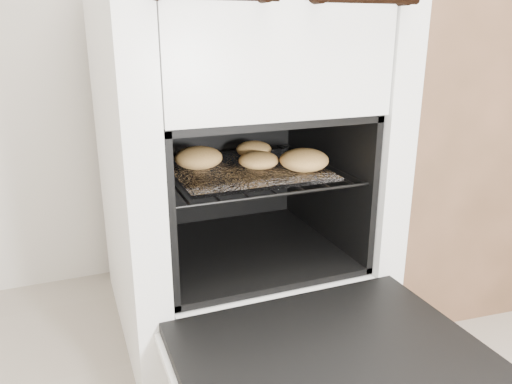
{
  "coord_description": "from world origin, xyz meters",
  "views": [
    {
      "loc": [
        -0.55,
        -0.04,
        0.78
      ],
      "look_at": [
        -0.14,
        1.0,
        0.42
      ],
      "focal_mm": 35.0,
      "sensor_mm": 36.0,
      "label": 1
    }
  ],
  "objects": [
    {
      "name": "baked_rolls",
      "position": [
        -0.12,
        1.06,
        0.49
      ],
      "size": [
        0.38,
        0.31,
        0.05
      ],
      "color": "#DCB058",
      "rests_on": "foil_sheet"
    },
    {
      "name": "oven_door",
      "position": [
        -0.14,
        0.62,
        0.21
      ],
      "size": [
        0.57,
        0.44,
        0.04
      ],
      "color": "black",
      "rests_on": "stove"
    },
    {
      "name": "stove",
      "position": [
        -0.14,
        1.15,
        0.47
      ],
      "size": [
        0.63,
        0.7,
        0.97
      ],
      "color": "white",
      "rests_on": "ground"
    },
    {
      "name": "counter",
      "position": [
        0.7,
        1.17,
        0.46
      ],
      "size": [
        0.96,
        0.69,
        0.92
      ],
      "primitive_type": "cube",
      "rotation": [
        0.0,
        0.0,
        -0.09
      ],
      "color": "brown",
      "rests_on": "ground"
    },
    {
      "name": "oven_rack",
      "position": [
        -0.14,
        1.08,
        0.45
      ],
      "size": [
        0.46,
        0.44,
        0.01
      ],
      "color": "black",
      "rests_on": "stove"
    },
    {
      "name": "foil_sheet",
      "position": [
        -0.14,
        1.06,
        0.46
      ],
      "size": [
        0.36,
        0.32,
        0.01
      ],
      "primitive_type": "cube",
      "color": "white",
      "rests_on": "oven_rack"
    }
  ]
}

